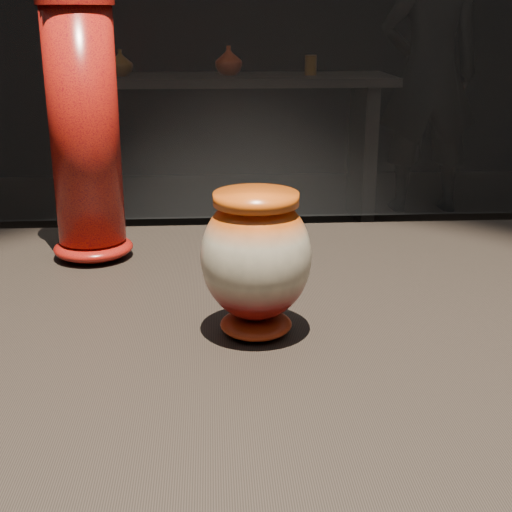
% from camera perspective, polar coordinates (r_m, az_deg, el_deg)
% --- Properties ---
extents(display_plinth, '(2.00, 0.80, 0.90)m').
position_cam_1_polar(display_plinth, '(0.98, 6.46, -19.58)').
color(display_plinth, black).
rests_on(display_plinth, ground).
extents(main_vase, '(0.13, 0.13, 0.16)m').
position_cam_1_polar(main_vase, '(0.76, -0.00, -0.21)').
color(main_vase, '#660B09').
rests_on(main_vase, display_plinth).
extents(tall_vase, '(0.14, 0.14, 0.36)m').
position_cam_1_polar(tall_vase, '(1.02, -13.51, 9.20)').
color(tall_vase, red).
rests_on(tall_vase, display_plinth).
extents(back_shelf, '(2.00, 0.60, 0.90)m').
position_cam_1_polar(back_shelf, '(4.41, -2.44, 10.82)').
color(back_shelf, black).
rests_on(back_shelf, ground).
extents(back_vase_left, '(0.20, 0.20, 0.15)m').
position_cam_1_polar(back_vase_left, '(4.37, -10.80, 14.92)').
color(back_vase_left, brown).
rests_on(back_vase_left, back_shelf).
extents(back_vase_mid, '(0.23, 0.23, 0.17)m').
position_cam_1_polar(back_vase_mid, '(4.38, -2.20, 15.35)').
color(back_vase_mid, '#660B09').
rests_on(back_vase_mid, back_shelf).
extents(back_vase_right, '(0.07, 0.07, 0.12)m').
position_cam_1_polar(back_vase_right, '(4.40, 4.39, 14.99)').
color(back_vase_right, brown).
rests_on(back_vase_right, back_shelf).
extents(visitor, '(0.65, 0.43, 1.78)m').
position_cam_1_polar(visitor, '(4.80, 13.71, 13.99)').
color(visitor, black).
rests_on(visitor, ground).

